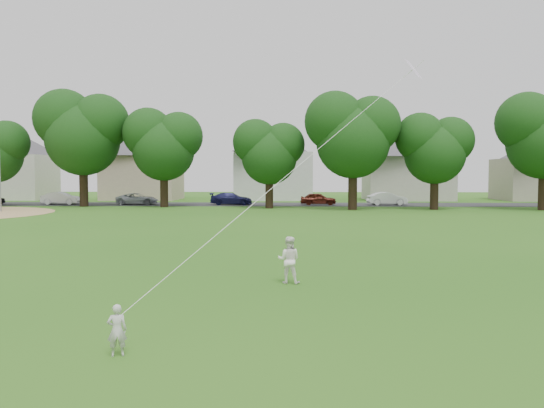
{
  "coord_description": "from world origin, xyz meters",
  "views": [
    {
      "loc": [
        1.89,
        -12.17,
        3.1
      ],
      "look_at": [
        1.42,
        2.0,
        2.3
      ],
      "focal_mm": 35.0,
      "sensor_mm": 36.0,
      "label": 1
    }
  ],
  "objects": [
    {
      "name": "house_row",
      "position": [
        1.5,
        52.0,
        4.98
      ],
      "size": [
        77.29,
        14.27,
        10.36
      ],
      "color": "beige",
      "rests_on": "ground"
    },
    {
      "name": "parked_cars",
      "position": [
        -8.04,
        41.0,
        0.62
      ],
      "size": [
        44.47,
        2.28,
        1.29
      ],
      "color": "black",
      "rests_on": "ground"
    },
    {
      "name": "ground",
      "position": [
        0.0,
        0.0,
        0.0
      ],
      "size": [
        160.0,
        160.0,
        0.0
      ],
      "primitive_type": "plane",
      "color": "#235714",
      "rests_on": "ground"
    },
    {
      "name": "tree_row",
      "position": [
        -0.19,
        36.28,
        6.55
      ],
      "size": [
        83.03,
        10.49,
        11.47
      ],
      "color": "black",
      "rests_on": "ground"
    },
    {
      "name": "street",
      "position": [
        0.0,
        42.0,
        0.01
      ],
      "size": [
        90.0,
        7.0,
        0.01
      ],
      "primitive_type": "cube",
      "color": "#2D2D30",
      "rests_on": "ground"
    },
    {
      "name": "older_boy",
      "position": [
        1.87,
        2.74,
        0.67
      ],
      "size": [
        0.72,
        0.61,
        1.34
      ],
      "primitive_type": "imported",
      "rotation": [
        0.0,
        0.0,
        2.98
      ],
      "color": "white",
      "rests_on": "ground"
    },
    {
      "name": "toddler",
      "position": [
        -1.04,
        -3.4,
        0.45
      ],
      "size": [
        0.37,
        0.3,
        0.9
      ],
      "primitive_type": "imported",
      "rotation": [
        0.0,
        0.0,
        3.41
      ],
      "color": "beige",
      "rests_on": "ground"
    },
    {
      "name": "kite",
      "position": [
        2.77,
        2.46,
        3.87
      ],
      "size": [
        4.27,
        6.39,
        15.4
      ],
      "color": "white",
      "rests_on": "ground"
    }
  ]
}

